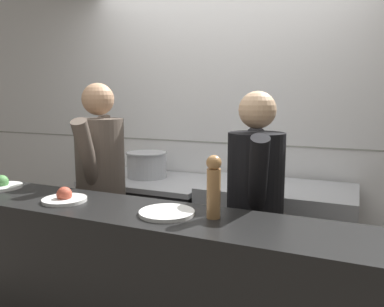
# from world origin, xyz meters

# --- Properties ---
(wall_back_tiled) EXTENTS (8.00, 0.06, 2.60)m
(wall_back_tiled) POSITION_xyz_m (0.00, 1.31, 1.30)
(wall_back_tiled) COLOR white
(wall_back_tiled) RESTS_ON ground_plane
(oven_range) EXTENTS (1.03, 0.71, 0.86)m
(oven_range) POSITION_xyz_m (-0.52, 0.90, 0.43)
(oven_range) COLOR #232326
(oven_range) RESTS_ON ground_plane
(prep_counter) EXTENTS (1.09, 0.65, 0.90)m
(prep_counter) POSITION_xyz_m (0.56, 0.90, 0.45)
(prep_counter) COLOR #B7BABF
(prep_counter) RESTS_ON ground_plane
(pass_counter) EXTENTS (2.64, 0.45, 0.98)m
(pass_counter) POSITION_xyz_m (0.04, -0.26, 0.49)
(pass_counter) COLOR black
(pass_counter) RESTS_ON ground_plane
(stock_pot) EXTENTS (0.35, 0.35, 0.22)m
(stock_pot) POSITION_xyz_m (-0.57, 0.94, 0.98)
(stock_pot) COLOR #B7BABF
(stock_pot) RESTS_ON oven_range
(mixing_bowl_steel) EXTENTS (0.26, 0.26, 0.11)m
(mixing_bowl_steel) POSITION_xyz_m (0.48, 0.87, 0.95)
(mixing_bowl_steel) COLOR #B7BABF
(mixing_bowl_steel) RESTS_ON prep_counter
(plated_dish_main) EXTENTS (0.24, 0.24, 0.08)m
(plated_dish_main) POSITION_xyz_m (-0.93, -0.20, 1.00)
(plated_dish_main) COLOR white
(plated_dish_main) RESTS_ON pass_counter
(plated_dish_appetiser) EXTENTS (0.23, 0.23, 0.08)m
(plated_dish_appetiser) POSITION_xyz_m (-0.35, -0.28, 1.00)
(plated_dish_appetiser) COLOR white
(plated_dish_appetiser) RESTS_ON pass_counter
(plated_dish_dessert) EXTENTS (0.27, 0.27, 0.02)m
(plated_dish_dessert) POSITION_xyz_m (0.26, -0.26, 0.99)
(plated_dish_dessert) COLOR white
(plated_dish_dessert) RESTS_ON pass_counter
(pepper_mill) EXTENTS (0.07, 0.07, 0.30)m
(pepper_mill) POSITION_xyz_m (0.48, -0.22, 1.14)
(pepper_mill) COLOR #AD7A47
(pepper_mill) RESTS_ON pass_counter
(chef_head_cook) EXTENTS (0.41, 0.71, 1.64)m
(chef_head_cook) POSITION_xyz_m (-0.54, 0.27, 0.91)
(chef_head_cook) COLOR black
(chef_head_cook) RESTS_ON ground_plane
(chef_sous) EXTENTS (0.40, 0.68, 1.57)m
(chef_sous) POSITION_xyz_m (0.56, 0.25, 0.88)
(chef_sous) COLOR black
(chef_sous) RESTS_ON ground_plane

